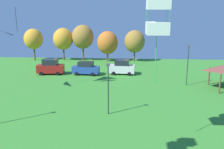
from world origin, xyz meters
TOP-DOWN VIEW (x-y plane):
  - kite_flying_2 at (-16.79, 30.96)m, footprint 2.53×2.85m
  - kite_flying_6 at (1.27, 18.90)m, footprint 1.53×1.56m
  - parked_car_leftmost at (-14.36, 41.96)m, footprint 4.72×2.39m
  - parked_car_second_from_left at (-8.11, 42.03)m, footprint 4.73×2.31m
  - parked_car_third_from_left at (-1.86, 42.86)m, footprint 4.55×2.39m
  - light_post_0 at (-2.65, 24.80)m, footprint 0.36×0.20m
  - light_post_1 at (7.77, 36.47)m, footprint 0.36×0.20m
  - treeline_tree_0 at (-22.94, 56.16)m, footprint 4.31×4.31m
  - treeline_tree_1 at (-16.13, 56.91)m, footprint 4.58×4.58m
  - treeline_tree_2 at (-11.56, 57.33)m, footprint 5.04×5.04m
  - treeline_tree_3 at (-5.64, 56.06)m, footprint 4.71×4.71m
  - treeline_tree_4 at (0.51, 56.55)m, footprint 4.62×4.62m

SIDE VIEW (x-z plane):
  - parked_car_second_from_left at x=-8.11m, z-range -0.02..2.33m
  - parked_car_third_from_left at x=-1.86m, z-range -0.03..2.51m
  - parked_car_leftmost at x=-14.36m, z-range -0.04..2.62m
  - light_post_0 at x=-2.65m, z-range 0.39..5.63m
  - light_post_1 at x=7.77m, z-range 0.40..6.26m
  - treeline_tree_3 at x=-5.64m, z-range 0.83..7.70m
  - treeline_tree_4 at x=0.51m, z-range 0.99..8.06m
  - treeline_tree_0 at x=-22.94m, z-range 1.28..8.62m
  - treeline_tree_1 at x=-16.13m, z-range 1.22..8.72m
  - treeline_tree_2 at x=-11.56m, z-range 1.33..9.55m
  - kite_flying_2 at x=-16.79m, z-range 6.92..7.59m
  - kite_flying_6 at x=1.27m, z-range 6.67..12.61m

